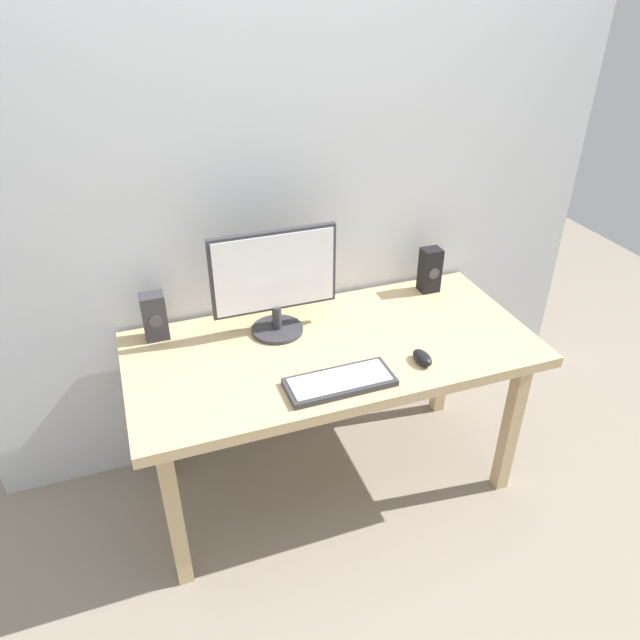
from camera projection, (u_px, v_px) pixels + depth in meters
name	position (u px, v px, depth m)	size (l,w,h in m)	color
ground_plane	(331.00, 479.00, 2.61)	(6.00, 6.00, 0.00)	gray
wall_back	(296.00, 104.00, 2.14)	(2.66, 0.04, 3.00)	silver
desk	(332.00, 361.00, 2.28)	(1.53, 0.72, 0.71)	tan
monitor	(275.00, 280.00, 2.21)	(0.48, 0.20, 0.42)	#333338
keyboard_primary	(340.00, 382.00, 2.02)	(0.37, 0.16, 0.03)	#333338
mouse	(422.00, 358.00, 2.13)	(0.05, 0.10, 0.04)	black
speaker_right	(430.00, 270.00, 2.55)	(0.08, 0.07, 0.20)	black
speaker_left	(154.00, 317.00, 2.23)	(0.09, 0.07, 0.19)	#333338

